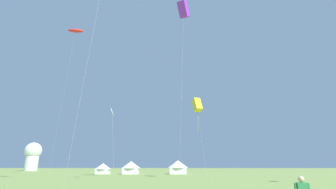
{
  "coord_description": "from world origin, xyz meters",
  "views": [
    {
      "loc": [
        0.25,
        -4.82,
        2.11
      ],
      "look_at": [
        0.0,
        32.0,
        12.41
      ],
      "focal_mm": 27.1,
      "sensor_mm": 36.0,
      "label": 1
    }
  ],
  "objects_px": {
    "kite_yellow_box": "(197,105)",
    "festival_tent_center": "(131,167)",
    "kite_purple_box": "(183,9)",
    "festival_tent_left": "(178,166)",
    "kite_red_parafoil": "(76,31)",
    "festival_tent_right": "(103,168)",
    "observatory_dome": "(33,155)",
    "kite_white_diamond": "(112,114)"
  },
  "relations": [
    {
      "from": "kite_white_diamond",
      "to": "kite_red_parafoil",
      "type": "bearing_deg",
      "value": 129.1
    },
    {
      "from": "kite_red_parafoil",
      "to": "kite_yellow_box",
      "type": "xyz_separation_m",
      "value": [
        30.27,
        -15.85,
        -24.27
      ]
    },
    {
      "from": "festival_tent_right",
      "to": "observatory_dome",
      "type": "height_order",
      "value": "observatory_dome"
    },
    {
      "from": "kite_white_diamond",
      "to": "kite_purple_box",
      "type": "relative_size",
      "value": 0.37
    },
    {
      "from": "kite_red_parafoil",
      "to": "kite_white_diamond",
      "type": "xyz_separation_m",
      "value": [
        15.71,
        -19.33,
        -26.53
      ]
    },
    {
      "from": "festival_tent_left",
      "to": "festival_tent_right",
      "type": "bearing_deg",
      "value": 180.0
    },
    {
      "from": "kite_red_parafoil",
      "to": "kite_yellow_box",
      "type": "height_order",
      "value": "kite_red_parafoil"
    },
    {
      "from": "kite_white_diamond",
      "to": "festival_tent_right",
      "type": "bearing_deg",
      "value": 106.38
    },
    {
      "from": "kite_yellow_box",
      "to": "kite_white_diamond",
      "type": "xyz_separation_m",
      "value": [
        -14.57,
        -3.48,
        -2.27
      ]
    },
    {
      "from": "kite_yellow_box",
      "to": "observatory_dome",
      "type": "relative_size",
      "value": 1.3
    },
    {
      "from": "kite_yellow_box",
      "to": "festival_tent_center",
      "type": "xyz_separation_m",
      "value": [
        -14.71,
        20.79,
        -10.95
      ]
    },
    {
      "from": "kite_red_parafoil",
      "to": "kite_purple_box",
      "type": "bearing_deg",
      "value": -37.32
    },
    {
      "from": "kite_purple_box",
      "to": "festival_tent_left",
      "type": "relative_size",
      "value": 6.01
    },
    {
      "from": "kite_yellow_box",
      "to": "festival_tent_left",
      "type": "relative_size",
      "value": 2.75
    },
    {
      "from": "kite_purple_box",
      "to": "festival_tent_center",
      "type": "height_order",
      "value": "kite_purple_box"
    },
    {
      "from": "kite_red_parafoil",
      "to": "festival_tent_center",
      "type": "bearing_deg",
      "value": 17.63
    },
    {
      "from": "festival_tent_left",
      "to": "kite_red_parafoil",
      "type": "bearing_deg",
      "value": -169.73
    },
    {
      "from": "kite_red_parafoil",
      "to": "festival_tent_right",
      "type": "xyz_separation_m",
      "value": [
        8.57,
        4.95,
        -35.49
      ]
    },
    {
      "from": "kite_yellow_box",
      "to": "festival_tent_center",
      "type": "height_order",
      "value": "kite_yellow_box"
    },
    {
      "from": "festival_tent_right",
      "to": "festival_tent_center",
      "type": "relative_size",
      "value": 0.84
    },
    {
      "from": "kite_purple_box",
      "to": "festival_tent_center",
      "type": "bearing_deg",
      "value": 115.06
    },
    {
      "from": "kite_purple_box",
      "to": "festival_tent_left",
      "type": "distance_m",
      "value": 37.69
    },
    {
      "from": "festival_tent_center",
      "to": "festival_tent_left",
      "type": "xyz_separation_m",
      "value": [
        11.74,
        0.0,
        0.12
      ]
    },
    {
      "from": "kite_red_parafoil",
      "to": "festival_tent_left",
      "type": "xyz_separation_m",
      "value": [
        27.3,
        4.95,
        -35.1
      ]
    },
    {
      "from": "kite_red_parafoil",
      "to": "observatory_dome",
      "type": "xyz_separation_m",
      "value": [
        -28.24,
        40.33,
        -30.92
      ]
    },
    {
      "from": "kite_white_diamond",
      "to": "festival_tent_left",
      "type": "height_order",
      "value": "kite_white_diamond"
    },
    {
      "from": "kite_red_parafoil",
      "to": "festival_tent_left",
      "type": "bearing_deg",
      "value": 10.27
    },
    {
      "from": "festival_tent_right",
      "to": "kite_white_diamond",
      "type": "bearing_deg",
      "value": -73.62
    },
    {
      "from": "festival_tent_center",
      "to": "festival_tent_left",
      "type": "relative_size",
      "value": 0.93
    },
    {
      "from": "kite_purple_box",
      "to": "festival_tent_left",
      "type": "height_order",
      "value": "kite_purple_box"
    },
    {
      "from": "kite_yellow_box",
      "to": "kite_purple_box",
      "type": "height_order",
      "value": "kite_purple_box"
    },
    {
      "from": "kite_white_diamond",
      "to": "festival_tent_center",
      "type": "relative_size",
      "value": 2.39
    },
    {
      "from": "festival_tent_center",
      "to": "kite_white_diamond",
      "type": "bearing_deg",
      "value": -89.66
    },
    {
      "from": "kite_purple_box",
      "to": "observatory_dome",
      "type": "bearing_deg",
      "value": 132.33
    },
    {
      "from": "kite_yellow_box",
      "to": "festival_tent_left",
      "type": "bearing_deg",
      "value": 98.14
    },
    {
      "from": "kite_red_parafoil",
      "to": "observatory_dome",
      "type": "height_order",
      "value": "kite_red_parafoil"
    },
    {
      "from": "festival_tent_right",
      "to": "observatory_dome",
      "type": "distance_m",
      "value": 51.26
    },
    {
      "from": "kite_yellow_box",
      "to": "kite_purple_box",
      "type": "bearing_deg",
      "value": -115.18
    },
    {
      "from": "kite_red_parafoil",
      "to": "kite_yellow_box",
      "type": "bearing_deg",
      "value": -27.63
    },
    {
      "from": "festival_tent_center",
      "to": "kite_yellow_box",
      "type": "bearing_deg",
      "value": -54.72
    },
    {
      "from": "kite_purple_box",
      "to": "observatory_dome",
      "type": "xyz_separation_m",
      "value": [
        -56.01,
        61.5,
        -22.99
      ]
    },
    {
      "from": "kite_white_diamond",
      "to": "observatory_dome",
      "type": "xyz_separation_m",
      "value": [
        -43.95,
        59.66,
        -4.39
      ]
    }
  ]
}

